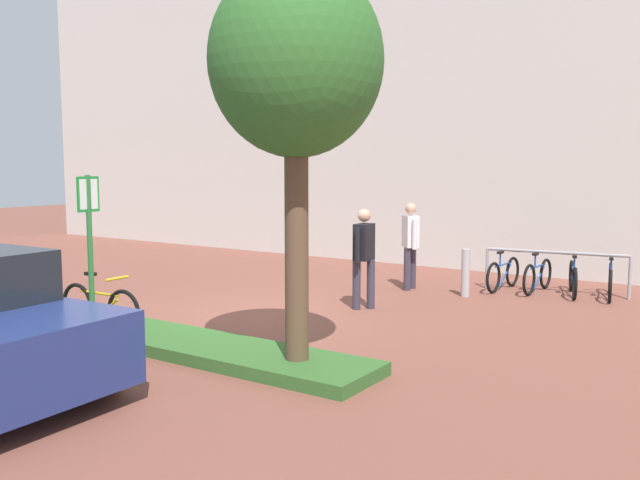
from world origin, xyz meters
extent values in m
plane|color=brown|center=(0.00, 0.00, 0.00)|extent=(60.00, 60.00, 0.00)
cube|color=silver|center=(0.00, 7.08, 5.00)|extent=(28.00, 1.20, 10.00)
cube|color=#336028|center=(-0.13, -2.18, 0.08)|extent=(7.00, 1.10, 0.16)
cylinder|color=brown|center=(2.37, -2.14, 1.42)|extent=(0.28, 0.28, 2.84)
ellipsoid|color=#2D6628|center=(2.37, -2.14, 3.64)|extent=(2.01, 2.01, 2.21)
cylinder|color=#2D7238|center=(-1.36, -2.18, 1.16)|extent=(0.08, 0.08, 2.32)
cube|color=#198C33|center=(-1.36, -2.18, 2.04)|extent=(0.05, 0.36, 0.52)
cube|color=white|center=(-1.36, -2.18, 2.04)|extent=(0.05, 0.30, 0.44)
torus|color=black|center=(-1.82, -2.10, 0.33)|extent=(0.66, 0.08, 0.66)
torus|color=black|center=(-0.80, -2.06, 0.33)|extent=(0.66, 0.08, 0.66)
cylinder|color=gold|center=(-1.31, -2.08, 0.55)|extent=(0.84, 0.07, 0.04)
cylinder|color=gold|center=(-1.21, -2.07, 0.30)|extent=(0.61, 0.06, 0.44)
cylinder|color=gold|center=(-1.50, -2.08, 0.67)|extent=(0.04, 0.04, 0.28)
cube|color=black|center=(-1.50, -2.08, 0.83)|extent=(0.20, 0.09, 0.05)
cylinder|color=gold|center=(-0.93, -2.06, 0.81)|extent=(0.06, 0.42, 0.04)
cylinder|color=#99999E|center=(2.32, 4.45, 0.40)|extent=(0.06, 0.06, 0.80)
cylinder|color=#99999E|center=(4.90, 4.80, 0.40)|extent=(0.06, 0.06, 0.80)
cylinder|color=#99999E|center=(3.61, 4.63, 0.80)|extent=(2.58, 0.42, 0.06)
torus|color=black|center=(2.61, 4.00, 0.30)|extent=(0.10, 0.61, 0.61)
torus|color=black|center=(2.68, 4.94, 0.30)|extent=(0.10, 0.61, 0.61)
cylinder|color=#194CA5|center=(2.65, 4.47, 0.51)|extent=(0.09, 0.77, 0.03)
cylinder|color=#194CA5|center=(2.65, 4.56, 0.27)|extent=(0.08, 0.56, 0.40)
cylinder|color=#194CA5|center=(2.63, 4.30, 0.62)|extent=(0.03, 0.03, 0.26)
cube|color=black|center=(2.63, 4.30, 0.76)|extent=(0.09, 0.19, 0.05)
cylinder|color=#194CA5|center=(2.67, 4.83, 0.75)|extent=(0.39, 0.07, 0.04)
torus|color=black|center=(3.26, 4.13, 0.30)|extent=(0.09, 0.61, 0.61)
torus|color=black|center=(3.31, 5.07, 0.30)|extent=(0.09, 0.61, 0.61)
cylinder|color=#194CA5|center=(3.29, 4.60, 0.51)|extent=(0.07, 0.77, 0.03)
cylinder|color=#194CA5|center=(3.29, 4.69, 0.27)|extent=(0.06, 0.56, 0.40)
cylinder|color=#194CA5|center=(3.28, 4.43, 0.62)|extent=(0.03, 0.03, 0.26)
cube|color=black|center=(3.28, 4.43, 0.76)|extent=(0.08, 0.19, 0.05)
cylinder|color=#194CA5|center=(3.30, 4.95, 0.75)|extent=(0.39, 0.06, 0.04)
torus|color=black|center=(4.07, 4.20, 0.30)|extent=(0.23, 0.60, 0.61)
torus|color=black|center=(3.80, 5.10, 0.30)|extent=(0.23, 0.60, 0.61)
cylinder|color=#194CA5|center=(3.93, 4.65, 0.51)|extent=(0.26, 0.75, 0.03)
cylinder|color=#194CA5|center=(3.91, 4.74, 0.27)|extent=(0.20, 0.54, 0.40)
cylinder|color=#194CA5|center=(3.98, 4.49, 0.62)|extent=(0.03, 0.03, 0.26)
cube|color=black|center=(3.98, 4.49, 0.76)|extent=(0.12, 0.20, 0.05)
cylinder|color=#194CA5|center=(3.83, 4.99, 0.75)|extent=(0.38, 0.15, 0.04)
torus|color=black|center=(4.67, 4.28, 0.30)|extent=(0.17, 0.61, 0.61)
torus|color=black|center=(4.49, 5.20, 0.30)|extent=(0.17, 0.61, 0.61)
cylinder|color=#194CA5|center=(4.58, 4.74, 0.51)|extent=(0.18, 0.76, 0.03)
cylinder|color=#194CA5|center=(4.56, 4.83, 0.27)|extent=(0.14, 0.55, 0.40)
cylinder|color=#194CA5|center=(4.61, 4.57, 0.62)|extent=(0.03, 0.03, 0.26)
cube|color=black|center=(4.61, 4.57, 0.76)|extent=(0.11, 0.19, 0.05)
cylinder|color=#194CA5|center=(4.51, 5.09, 0.75)|extent=(0.39, 0.11, 0.04)
cylinder|color=#ADADB2|center=(2.29, 3.39, 0.45)|extent=(0.16, 0.16, 0.90)
cylinder|color=#383342|center=(1.33, 1.48, 0.42)|extent=(0.14, 0.14, 0.85)
cylinder|color=#383342|center=(1.16, 1.28, 0.42)|extent=(0.14, 0.14, 0.85)
cube|color=black|center=(1.25, 1.38, 1.16)|extent=(0.28, 0.42, 0.62)
cylinder|color=black|center=(1.22, 1.64, 1.13)|extent=(0.09, 0.09, 0.59)
cylinder|color=black|center=(1.27, 1.12, 1.13)|extent=(0.09, 0.09, 0.59)
sphere|color=tan|center=(1.25, 1.38, 1.61)|extent=(0.22, 0.22, 0.22)
cylinder|color=#383342|center=(1.09, 3.36, 0.42)|extent=(0.14, 0.14, 0.85)
cylinder|color=#383342|center=(1.09, 3.61, 0.42)|extent=(0.14, 0.14, 0.85)
cube|color=white|center=(1.09, 3.48, 1.16)|extent=(0.45, 0.46, 0.62)
cylinder|color=white|center=(1.27, 3.30, 1.13)|extent=(0.09, 0.09, 0.59)
cylinder|color=white|center=(0.91, 3.67, 1.13)|extent=(0.09, 0.09, 0.59)
sphere|color=tan|center=(1.09, 3.48, 1.61)|extent=(0.22, 0.22, 0.22)
cylinder|color=black|center=(0.98, -3.87, 0.32)|extent=(0.65, 0.24, 0.64)
camera|label=1|loc=(6.95, -8.51, 2.46)|focal=37.90mm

